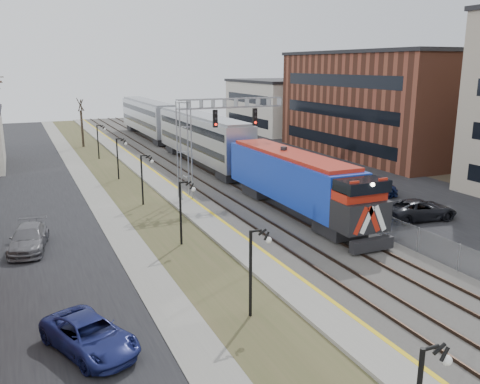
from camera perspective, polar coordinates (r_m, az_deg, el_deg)
street_west at (r=46.65m, az=-21.82°, el=-0.25°), size 7.00×120.00×0.04m
sidewalk at (r=46.97m, az=-16.35°, el=0.32°), size 2.00×120.00×0.08m
grass_median at (r=47.42m, az=-12.77°, el=0.66°), size 4.00×120.00×0.06m
platform at (r=48.04m, az=-9.27°, el=1.11°), size 2.00×120.00×0.24m
ballast_bed at (r=49.49m, az=-3.67°, el=1.63°), size 8.00×120.00×0.20m
parking_lot at (r=54.72m, az=8.21°, el=2.63°), size 16.00×120.00×0.04m
platform_edge at (r=48.23m, az=-8.27°, el=1.35°), size 0.24×120.00×0.01m
track_near at (r=48.82m, az=-5.87°, el=1.62°), size 1.58×120.00×0.15m
track_far at (r=49.98m, az=-2.06°, el=1.97°), size 1.58×120.00×0.15m
train at (r=58.52m, az=-5.65°, el=6.29°), size 3.00×63.05×5.33m
signal_gantry at (r=41.12m, az=-4.03°, el=6.83°), size 9.00×1.07×8.15m
lampposts at (r=31.19m, az=-6.84°, el=-2.33°), size 0.14×62.14×4.00m
fence at (r=50.92m, az=0.76°, el=2.81°), size 0.04×120.00×1.60m
buildings_east at (r=59.70m, az=22.06°, el=8.81°), size 16.00×76.00×15.00m
bare_trees at (r=49.95m, az=-23.64°, el=3.62°), size 12.30×42.30×5.95m
car_lot_c at (r=38.32m, az=19.53°, el=-1.92°), size 5.53×3.09×1.46m
car_lot_d at (r=43.71m, az=13.78°, el=0.53°), size 6.07×3.87×1.64m
car_lot_e at (r=46.60m, az=8.31°, el=1.43°), size 4.18×2.66×1.32m
car_lot_f at (r=57.00m, az=0.82°, el=4.03°), size 4.90×1.75×1.61m
car_street_a at (r=21.05m, az=-16.51°, el=-15.27°), size 3.78×5.14×1.30m
car_street_b at (r=32.83m, az=-22.64°, el=-4.88°), size 2.75×5.11×1.41m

